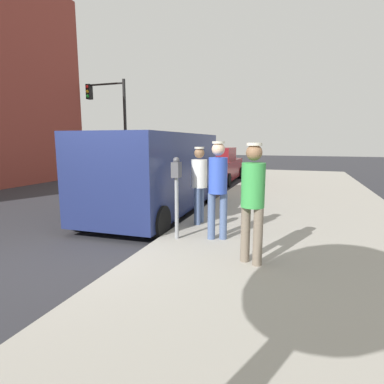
{
  "coord_description": "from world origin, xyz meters",
  "views": [
    {
      "loc": [
        3.45,
        -4.43,
        1.95
      ],
      "look_at": [
        1.65,
        0.76,
        1.05
      ],
      "focal_mm": 29.04,
      "sensor_mm": 36.0,
      "label": 1
    }
  ],
  "objects": [
    {
      "name": "parking_meter_near",
      "position": [
        1.35,
        0.76,
        1.18
      ],
      "size": [
        0.14,
        0.18,
        1.52
      ],
      "color": "gray",
      "rests_on": "sidewalk_slab"
    },
    {
      "name": "parked_van",
      "position": [
        -0.15,
        3.12,
        1.15
      ],
      "size": [
        2.25,
        5.25,
        2.15
      ],
      "color": "navy",
      "rests_on": "ground"
    },
    {
      "name": "sidewalk_slab",
      "position": [
        3.5,
        0.0,
        0.07
      ],
      "size": [
        5.0,
        32.0,
        0.15
      ],
      "primitive_type": "cube",
      "color": "#9E998E",
      "rests_on": "ground"
    },
    {
      "name": "pedestrian_in_white",
      "position": [
        1.41,
        1.95,
        1.11
      ],
      "size": [
        0.34,
        0.36,
        1.68
      ],
      "color": "#4C608C",
      "rests_on": "sidewalk_slab"
    },
    {
      "name": "parked_sedan_ahead",
      "position": [
        -0.33,
        10.11,
        0.75
      ],
      "size": [
        2.05,
        4.45,
        1.65
      ],
      "color": "maroon",
      "rests_on": "ground"
    },
    {
      "name": "traffic_light_corner",
      "position": [
        -6.41,
        10.55,
        3.52
      ],
      "size": [
        2.48,
        0.42,
        5.2
      ],
      "color": "black",
      "rests_on": "ground"
    },
    {
      "name": "pedestrian_in_blue",
      "position": [
        2.07,
        0.99,
        1.19
      ],
      "size": [
        0.35,
        0.34,
        1.8
      ],
      "color": "#4C608C",
      "rests_on": "sidewalk_slab"
    },
    {
      "name": "ground_plane",
      "position": [
        0.0,
        0.0,
        0.0
      ],
      "size": [
        80.0,
        80.0,
        0.0
      ],
      "primitive_type": "plane",
      "color": "#2D2D33"
    },
    {
      "name": "pedestrian_in_green",
      "position": [
        2.84,
        0.03,
        1.18
      ],
      "size": [
        0.34,
        0.34,
        1.78
      ],
      "color": "#726656",
      "rests_on": "sidewalk_slab"
    }
  ]
}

